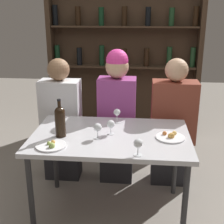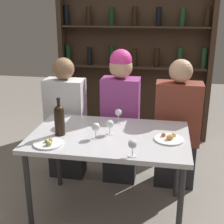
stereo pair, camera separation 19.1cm
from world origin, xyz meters
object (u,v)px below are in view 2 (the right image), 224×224
wine_glass_0 (133,145)px  seated_person_left (66,122)px  wine_glass_1 (110,125)px  food_plate_1 (169,138)px  wine_glass_3 (96,127)px  seated_person_center (120,118)px  wine_glass_2 (118,113)px  food_plate_0 (49,143)px  wine_bottle (59,119)px  seated_person_right (177,129)px

wine_glass_0 → seated_person_left: bearing=130.4°
wine_glass_1 → food_plate_1: 0.47m
wine_glass_0 → wine_glass_1: 0.42m
wine_glass_0 → wine_glass_3: (-0.31, 0.26, 0.00)m
wine_glass_1 → food_plate_1: size_ratio=0.51×
wine_glass_3 → seated_person_center: 0.67m
wine_glass_2 → wine_glass_3: size_ratio=1.00×
wine_glass_0 → food_plate_0: (-0.63, 0.08, -0.08)m
wine_glass_0 → wine_bottle: bearing=155.7°
wine_bottle → wine_glass_0: wine_bottle is taller
wine_bottle → food_plate_1: 0.87m
wine_bottle → food_plate_1: (0.86, 0.04, -0.12)m
wine_glass_1 → seated_person_right: 0.80m
wine_glass_0 → wine_glass_2: wine_glass_2 is taller
wine_bottle → seated_person_center: size_ratio=0.23×
food_plate_0 → wine_glass_1: bearing=33.6°
food_plate_0 → food_plate_1: size_ratio=0.99×
wine_glass_0 → seated_person_left: 1.21m
wine_bottle → seated_person_right: 1.16m
wine_glass_1 → seated_person_center: 0.57m
wine_glass_0 → food_plate_0: size_ratio=0.54×
food_plate_0 → seated_person_center: (0.42, 0.82, -0.07)m
wine_glass_2 → food_plate_1: (0.44, -0.31, -0.08)m
wine_glass_2 → food_plate_1: wine_glass_2 is taller
wine_glass_3 → food_plate_0: bearing=-150.8°
wine_glass_1 → wine_glass_2: (0.02, 0.27, 0.01)m
seated_person_left → wine_bottle: bearing=-75.6°
wine_glass_3 → seated_person_right: bearing=45.2°
wine_glass_3 → food_plate_0: wine_glass_3 is taller
wine_glass_3 → seated_person_right: 0.94m
wine_glass_1 → seated_person_right: seated_person_right is taller
wine_glass_1 → wine_glass_2: wine_glass_2 is taller
food_plate_0 → seated_person_right: bearing=40.7°
wine_bottle → seated_person_right: size_ratio=0.24×
food_plate_0 → seated_person_left: seated_person_left is taller
seated_person_left → seated_person_right: (1.10, 0.00, 0.00)m
wine_glass_1 → wine_glass_3: wine_glass_3 is taller
wine_glass_3 → seated_person_left: size_ratio=0.10×
seated_person_left → seated_person_right: bearing=0.0°
wine_glass_2 → seated_person_right: 0.63m
wine_glass_2 → food_plate_0: size_ratio=0.55×
seated_person_left → food_plate_1: bearing=-30.0°
wine_glass_3 → wine_glass_1: bearing=45.4°
wine_glass_1 → seated_person_center: (0.00, 0.55, -0.14)m
food_plate_0 → wine_glass_3: bearing=29.2°
food_plate_1 → wine_glass_1: bearing=175.1°
wine_glass_3 → food_plate_0: 0.37m
wine_glass_1 → food_plate_1: bearing=-4.9°
wine_glass_1 → wine_glass_3: bearing=-134.6°
wine_glass_2 → wine_glass_1: bearing=-95.2°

